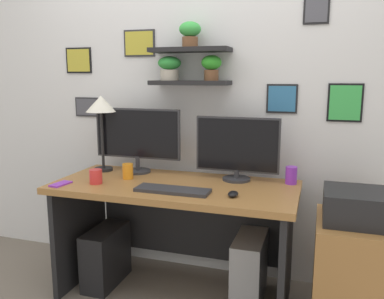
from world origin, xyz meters
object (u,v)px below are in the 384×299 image
(desk, at_px, (177,214))
(water_cup, at_px, (291,175))
(computer_tower_left, at_px, (106,256))
(keyboard, at_px, (173,190))
(computer_mouse, at_px, (233,194))
(desk_lamp, at_px, (101,109))
(computer_tower_right, at_px, (249,269))
(cell_phone, at_px, (61,184))
(drawer_cabinet, at_px, (355,277))
(coffee_mug, at_px, (96,177))
(monitor_right, at_px, (237,148))
(pen_cup, at_px, (128,171))
(monitor_left, at_px, (137,137))
(printer, at_px, (360,206))

(desk, bearing_deg, water_cup, 14.17)
(computer_tower_left, bearing_deg, keyboard, -15.63)
(computer_tower_left, bearing_deg, computer_mouse, -8.68)
(desk_lamp, distance_m, computer_tower_right, 1.46)
(cell_phone, relative_size, drawer_cabinet, 0.22)
(computer_mouse, height_order, desk_lamp, desk_lamp)
(computer_mouse, relative_size, desk_lamp, 0.17)
(coffee_mug, distance_m, computer_tower_left, 0.61)
(keyboard, xyz_separation_m, computer_tower_left, (-0.55, 0.15, -0.56))
(computer_mouse, height_order, computer_tower_right, computer_mouse)
(monitor_right, xyz_separation_m, computer_tower_left, (-0.85, -0.23, -0.77))
(pen_cup, bearing_deg, keyboard, -26.64)
(monitor_right, bearing_deg, coffee_mug, -156.65)
(monitor_right, xyz_separation_m, pen_cup, (-0.69, -0.19, -0.16))
(desk_lamp, relative_size, water_cup, 4.83)
(keyboard, distance_m, desk_lamp, 0.86)
(desk, distance_m, keyboard, 0.31)
(monitor_left, distance_m, computer_tower_right, 1.15)
(desk_lamp, bearing_deg, monitor_right, 1.96)
(desk, xyz_separation_m, computer_tower_left, (-0.50, -0.06, -0.34))
(computer_mouse, relative_size, computer_tower_right, 0.21)
(computer_tower_right, bearing_deg, water_cup, 33.17)
(drawer_cabinet, height_order, computer_tower_left, drawer_cabinet)
(computer_tower_left, bearing_deg, drawer_cabinet, -1.35)
(desk, bearing_deg, computer_tower_right, 3.65)
(water_cup, bearing_deg, coffee_mug, -162.55)
(cell_phone, bearing_deg, drawer_cabinet, 13.08)
(water_cup, relative_size, computer_tower_right, 0.26)
(monitor_right, xyz_separation_m, computer_tower_right, (0.12, -0.13, -0.75))
(keyboard, xyz_separation_m, printer, (1.03, 0.12, -0.03))
(keyboard, relative_size, cell_phone, 3.14)
(monitor_left, distance_m, desk_lamp, 0.32)
(pen_cup, distance_m, printer, 1.42)
(computer_mouse, xyz_separation_m, desk_lamp, (-1.01, 0.33, 0.43))
(desk_lamp, bearing_deg, drawer_cabinet, -7.75)
(computer_mouse, xyz_separation_m, water_cup, (0.29, 0.38, 0.04))
(monitor_right, relative_size, cell_phone, 3.86)
(monitor_right, height_order, computer_tower_right, monitor_right)
(printer, bearing_deg, drawer_cabinet, 0.00)
(coffee_mug, relative_size, printer, 0.24)
(computer_mouse, height_order, water_cup, water_cup)
(monitor_right, height_order, desk_lamp, desk_lamp)
(coffee_mug, height_order, computer_tower_left, coffee_mug)
(computer_mouse, relative_size, coffee_mug, 1.00)
(desk, xyz_separation_m, monitor_right, (0.35, 0.16, 0.43))
(keyboard, distance_m, printer, 1.04)
(keyboard, distance_m, pen_cup, 0.43)
(cell_phone, distance_m, drawer_cabinet, 1.81)
(pen_cup, distance_m, computer_tower_right, 1.00)
(computer_tower_left, bearing_deg, pen_cup, 13.41)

